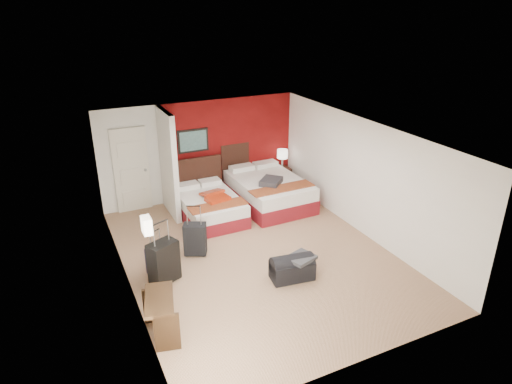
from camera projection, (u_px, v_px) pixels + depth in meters
ground at (257, 255)px, 9.05m from camera, size 6.50×6.50×0.00m
room_walls at (165, 184)px, 9.17m from camera, size 5.02×6.52×2.50m
red_accent_panel at (229, 147)px, 11.53m from camera, size 3.50×0.04×2.50m
partition_wall at (168, 164)px, 10.33m from camera, size 0.12×1.20×2.50m
entry_door at (131, 170)px, 10.61m from camera, size 0.82×0.06×2.05m
bed_left at (210, 208)px, 10.46m from camera, size 1.30×1.84×0.55m
bed_right at (269, 192)px, 11.18m from camera, size 1.61×2.26×0.66m
red_suitcase_open at (215, 196)px, 10.29m from camera, size 0.63×0.79×0.09m
jacket_bundle at (271, 181)px, 10.74m from camera, size 0.69×0.69×0.13m
nightstand at (282, 178)px, 12.22m from camera, size 0.40×0.40×0.56m
table_lamp at (282, 159)px, 12.01m from camera, size 0.33×0.33×0.51m
suitcase_black at (164, 263)px, 8.04m from camera, size 0.60×0.50×0.77m
suitcase_charcoal at (195, 240)px, 8.94m from camera, size 0.51×0.44×0.65m
suitcase_navy at (157, 260)px, 8.37m from camera, size 0.44×0.38×0.52m
duffel_bag at (292, 269)px, 8.21m from camera, size 0.82×0.51×0.39m
jacket_draped at (301, 258)px, 8.14m from camera, size 0.58×0.53×0.06m
desk at (161, 317)px, 6.75m from camera, size 0.60×0.90×0.69m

